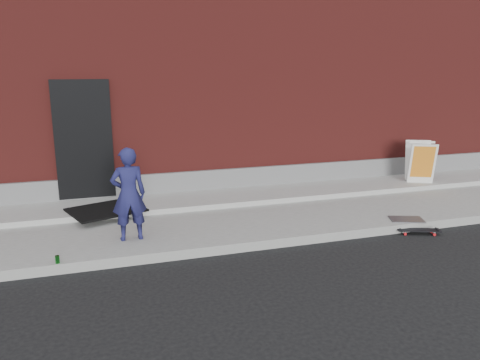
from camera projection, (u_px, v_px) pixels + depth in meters
name	position (u px, v px, depth m)	size (l,w,h in m)	color
ground	(267.00, 250.00, 7.20)	(80.00, 80.00, 0.00)	black
sidewalk	(238.00, 216.00, 8.57)	(20.00, 3.00, 0.15)	gray
apron	(224.00, 197.00, 9.37)	(20.00, 1.20, 0.10)	gray
building	(179.00, 77.00, 13.10)	(20.00, 8.10, 5.00)	maroon
child	(129.00, 194.00, 7.05)	(0.52, 0.34, 1.43)	#1B1C4D
skateboard	(419.00, 230.00, 7.86)	(0.71, 0.41, 0.08)	red
pizza_sign	(420.00, 162.00, 10.34)	(0.77, 0.82, 0.92)	white
soda_can	(57.00, 259.00, 6.31)	(0.06, 0.06, 0.11)	#16721E
doormat	(106.00, 210.00, 8.31)	(1.20, 0.97, 0.03)	black
utility_plate	(407.00, 219.00, 8.13)	(0.56, 0.36, 0.02)	#515256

